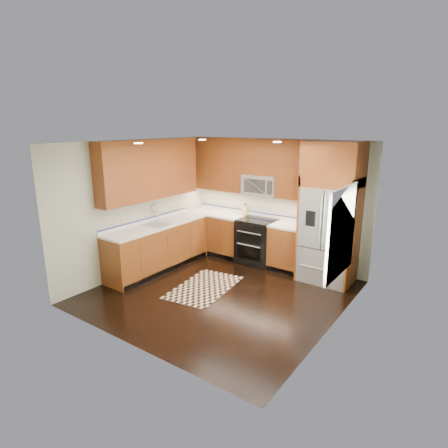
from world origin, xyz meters
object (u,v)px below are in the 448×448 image
Objects in this scene: refrigerator at (330,213)px; knife_block at (245,210)px; rug at (204,287)px; utensil_crock at (307,218)px; range at (257,241)px.

knife_block is (-1.99, 0.26, -0.26)m from refrigerator.
rug is 4.04× the size of utensil_crock.
refrigerator is at bearing -28.63° from utensil_crock.
utensil_crock reaches higher than rug.
knife_block reaches higher than rug.
range is at bearing 78.24° from rug.
refrigerator is 1.75× the size of rug.
utensil_crock is at bearing 151.37° from refrigerator.
rug is (-1.66, -1.63, -1.30)m from refrigerator.
range is at bearing -164.89° from utensil_crock.
rug is 2.47m from utensil_crock.
refrigerator is at bearing -1.40° from range.
rug is at bearing -80.23° from knife_block.
refrigerator is at bearing 36.57° from rug.
knife_block is at bearing 91.93° from rug.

